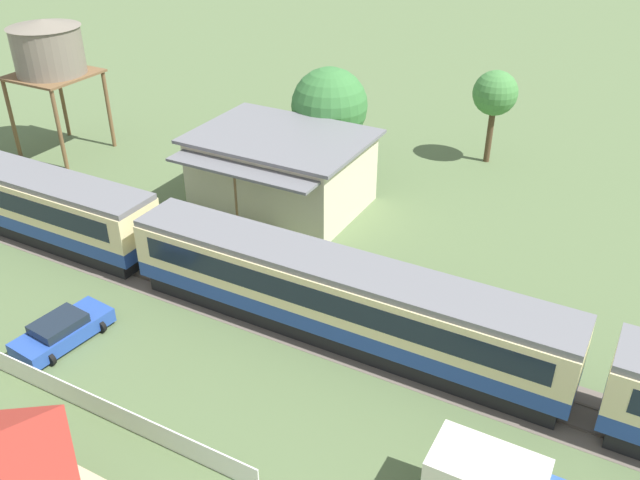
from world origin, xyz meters
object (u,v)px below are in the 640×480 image
Objects in this scene: passenger_train at (344,298)px; station_building at (282,170)px; water_tower at (48,49)px; parked_car_blue at (62,331)px; yard_tree_1 at (495,94)px; yard_tree_2 at (329,106)px.

passenger_train is 10.48× the size of station_building.
passenger_train is 11.45× the size of water_tower.
water_tower is at bearing -179.16° from station_building.
passenger_train reaches higher than parked_car_blue.
parked_car_blue is at bearing -110.73° from yard_tree_1.
yard_tree_1 reaches higher than parked_car_blue.
passenger_train is 23.46× the size of parked_car_blue.
water_tower reaches higher than yard_tree_1.
station_building is at bearing 133.07° from passenger_train.
water_tower is 30.55m from yard_tree_1.
passenger_train is 12.81m from parked_car_blue.
yard_tree_2 is at bearing 119.96° from passenger_train.
passenger_train is at bearing -89.94° from yard_tree_1.
water_tower is at bearing 51.61° from parked_car_blue.
yard_tree_2 is (1.77, 22.39, 3.95)m from parked_car_blue.
water_tower is at bearing -154.92° from yard_tree_1.
station_building reaches higher than parked_car_blue.
passenger_train is at bearing -19.32° from water_tower.
water_tower is 1.33× the size of yard_tree_2.
station_building is 1.59× the size of yard_tree_1.
yard_tree_1 is (-0.02, 22.58, 2.73)m from passenger_train.
yard_tree_1 is 11.31m from yard_tree_2.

